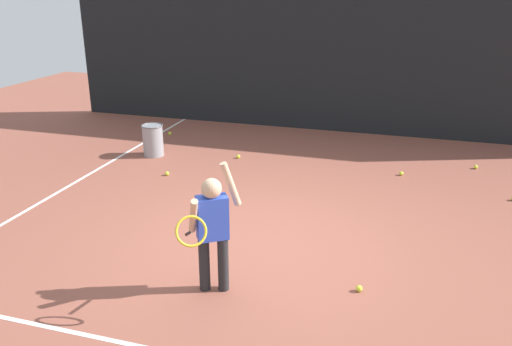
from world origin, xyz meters
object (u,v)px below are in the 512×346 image
tennis_ball_1 (476,167)px  tennis_ball_4 (401,173)px  ball_hopper (153,140)px  tennis_ball_0 (170,133)px  tennis_player (212,225)px  tennis_ball_5 (238,156)px  tennis_ball_2 (167,174)px  tennis_ball_6 (359,289)px

tennis_ball_1 → tennis_ball_4: same height
ball_hopper → tennis_ball_4: size_ratio=8.52×
tennis_ball_0 → tennis_player: bearing=-60.0°
tennis_ball_0 → tennis_ball_5: bearing=-29.1°
tennis_ball_1 → tennis_ball_5: (-3.97, -0.63, 0.00)m
tennis_ball_2 → tennis_ball_5: size_ratio=1.00×
ball_hopper → tennis_ball_2: bearing=-51.9°
tennis_player → tennis_ball_5: (-1.11, 4.05, -0.69)m
tennis_ball_2 → tennis_ball_5: (0.82, 1.16, 0.00)m
ball_hopper → tennis_ball_2: (0.69, -0.88, -0.26)m
tennis_ball_0 → tennis_ball_2: 2.38m
tennis_player → tennis_ball_5: bearing=72.2°
tennis_ball_1 → tennis_ball_0: bearing=176.2°
tennis_ball_0 → tennis_ball_1: bearing=-3.8°
tennis_player → tennis_ball_2: (-1.93, 2.89, -0.69)m
tennis_player → ball_hopper: (-2.62, 3.77, -0.44)m
tennis_ball_5 → tennis_ball_2: bearing=-125.3°
tennis_ball_1 → tennis_ball_5: same height
tennis_ball_2 → tennis_player: bearing=-56.3°
tennis_ball_0 → tennis_ball_2: same height
tennis_ball_4 → tennis_ball_5: size_ratio=1.00×
ball_hopper → tennis_ball_5: 1.56m
tennis_ball_2 → tennis_ball_4: bearing=17.0°
tennis_player → tennis_ball_1: bearing=25.4°
ball_hopper → tennis_player: bearing=-55.2°
tennis_player → tennis_ball_0: 5.88m
tennis_ball_1 → ball_hopper: bearing=-170.6°
ball_hopper → tennis_ball_2: 1.15m
tennis_ball_1 → tennis_ball_4: (-1.18, -0.68, 0.00)m
ball_hopper → tennis_ball_1: ball_hopper is taller
ball_hopper → tennis_ball_1: (5.48, 0.91, -0.26)m
tennis_player → tennis_ball_1: (2.87, 4.68, -0.69)m
tennis_ball_5 → tennis_ball_6: (2.53, -3.65, 0.00)m
tennis_ball_4 → tennis_ball_5: (-2.80, 0.06, 0.00)m
tennis_ball_1 → tennis_ball_6: (-1.45, -4.28, 0.00)m
tennis_ball_2 → tennis_ball_4: 3.78m
tennis_ball_1 → tennis_ball_6: same height
tennis_player → tennis_ball_2: tennis_player is taller
tennis_ball_4 → tennis_ball_5: same height
tennis_ball_2 → tennis_ball_5: bearing=54.7°
ball_hopper → tennis_ball_6: (4.04, -3.37, -0.26)m
ball_hopper → tennis_ball_6: ball_hopper is taller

